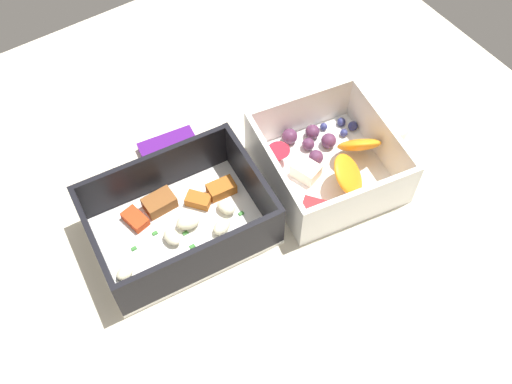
% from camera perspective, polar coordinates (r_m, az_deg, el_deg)
% --- Properties ---
extents(table_surface, '(0.80, 0.80, 0.02)m').
position_cam_1_polar(table_surface, '(0.69, 0.51, -0.70)').
color(table_surface, beige).
rests_on(table_surface, ground).
extents(pasta_container, '(0.20, 0.15, 0.07)m').
position_cam_1_polar(pasta_container, '(0.65, -7.42, -2.72)').
color(pasta_container, white).
rests_on(pasta_container, table_surface).
extents(fruit_bowl, '(0.17, 0.17, 0.06)m').
position_cam_1_polar(fruit_bowl, '(0.69, 7.04, 2.97)').
color(fruit_bowl, white).
rests_on(fruit_bowl, table_surface).
extents(candy_bar, '(0.07, 0.03, 0.01)m').
position_cam_1_polar(candy_bar, '(0.73, -8.66, 4.67)').
color(candy_bar, '#51197A').
rests_on(candy_bar, table_surface).
extents(paper_cup_liner, '(0.04, 0.04, 0.02)m').
position_cam_1_polar(paper_cup_liner, '(0.75, 13.12, 6.23)').
color(paper_cup_liner, white).
rests_on(paper_cup_liner, table_surface).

